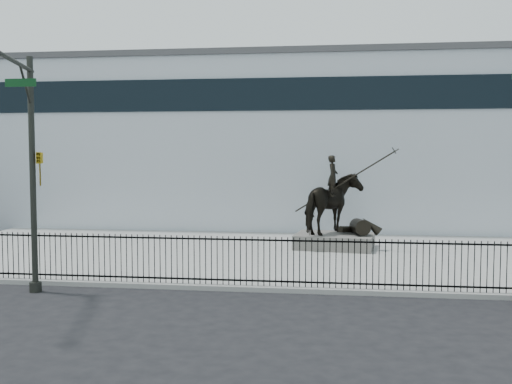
# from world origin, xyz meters

# --- Properties ---
(ground) EXTENTS (120.00, 120.00, 0.00)m
(ground) POSITION_xyz_m (0.00, 0.00, 0.00)
(ground) COLOR black
(ground) RESTS_ON ground
(plaza) EXTENTS (30.00, 12.00, 0.15)m
(plaza) POSITION_xyz_m (0.00, 7.00, 0.07)
(plaza) COLOR gray
(plaza) RESTS_ON ground
(building) EXTENTS (44.00, 14.00, 9.00)m
(building) POSITION_xyz_m (0.00, 20.00, 4.50)
(building) COLOR silver
(building) RESTS_ON ground
(picket_fence) EXTENTS (22.10, 0.10, 1.50)m
(picket_fence) POSITION_xyz_m (0.00, 1.25, 0.90)
(picket_fence) COLOR black
(picket_fence) RESTS_ON plaza
(statue_plinth) EXTENTS (3.46, 2.60, 0.60)m
(statue_plinth) POSITION_xyz_m (1.90, 8.61, 0.45)
(statue_plinth) COLOR #55524E
(statue_plinth) RESTS_ON plaza
(equestrian_statue) EXTENTS (4.06, 2.79, 3.47)m
(equestrian_statue) POSITION_xyz_m (1.96, 8.60, 2.00)
(equestrian_statue) COLOR black
(equestrian_statue) RESTS_ON statue_plinth
(traffic_signal_left) EXTENTS (1.52, 4.84, 7.00)m
(traffic_signal_left) POSITION_xyz_m (-6.75, -0.62, 4.03)
(traffic_signal_left) COLOR black
(traffic_signal_left) RESTS_ON ground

